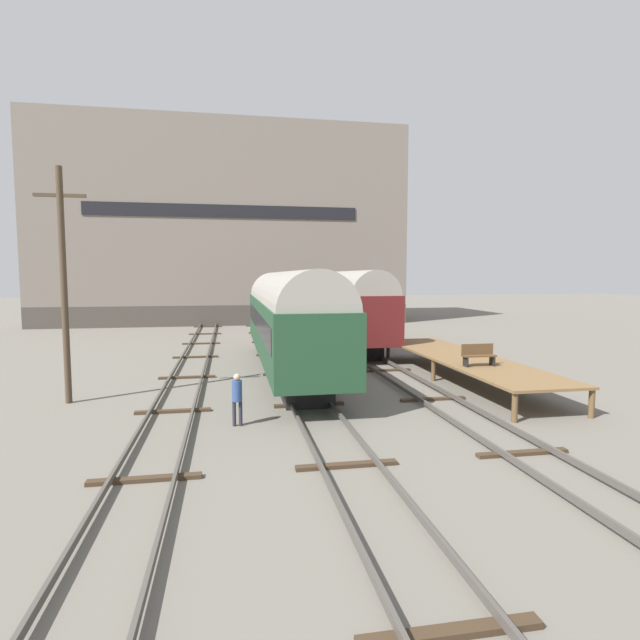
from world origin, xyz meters
TOP-DOWN VIEW (x-y plane):
  - ground_plane at (0.00, 0.00)m, footprint 200.00×200.00m
  - track_left at (-4.85, 0.00)m, footprint 2.60×60.00m
  - track_middle at (0.00, 0.00)m, footprint 2.60×60.00m
  - track_right at (4.85, 0.00)m, footprint 2.60×60.00m
  - train_car_maroon at (4.85, 12.65)m, footprint 2.95×16.76m
  - train_car_green at (0.00, 3.52)m, footprint 3.05×17.86m
  - station_platform at (7.74, 0.41)m, footprint 3.15×13.56m
  - bench at (7.28, -1.91)m, footprint 1.40×0.40m
  - person_worker at (-2.65, -5.00)m, footprint 0.32×0.32m
  - utility_pole at (-8.89, -0.89)m, footprint 1.80×0.24m
  - warehouse_building at (-3.14, 34.60)m, footprint 36.31×13.49m

SIDE VIEW (x-z plane):
  - ground_plane at x=0.00m, z-range 0.00..0.00m
  - track_left at x=-4.85m, z-range 0.01..0.27m
  - track_middle at x=0.00m, z-range 0.01..0.27m
  - track_right at x=4.85m, z-range 0.01..0.27m
  - station_platform at x=7.74m, z-range 0.46..1.54m
  - person_worker at x=-2.65m, z-range 0.17..1.87m
  - bench at x=7.28m, z-range 1.11..2.02m
  - train_car_green at x=0.00m, z-range 0.33..5.37m
  - train_car_maroon at x=4.85m, z-range 0.36..5.48m
  - utility_pole at x=-8.89m, z-range 0.16..8.95m
  - warehouse_building at x=-3.14m, z-range 0.00..19.87m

